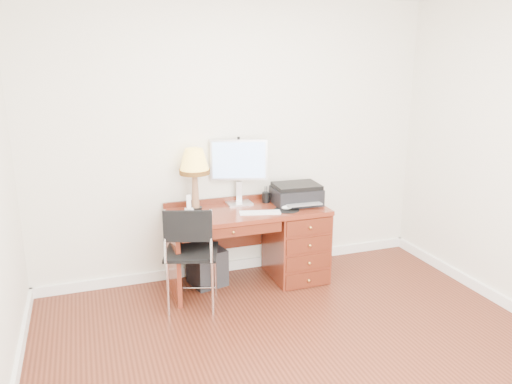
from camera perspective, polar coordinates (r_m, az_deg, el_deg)
name	(u,v)px	position (r m, az deg, el deg)	size (l,w,h in m)	color
ground	(308,361)	(3.86, 6.02, -18.66)	(4.00, 4.00, 0.00)	#3E190E
room_shell	(277,314)	(4.33, 2.38, -13.78)	(4.00, 4.00, 4.00)	silver
desk	(279,239)	(4.94, 2.60, -5.37)	(1.50, 0.67, 0.75)	maroon
monitor	(238,164)	(4.83, -2.08, 3.26)	(0.54, 0.25, 0.63)	silver
keyboard	(260,213)	(4.61, 0.46, -2.36)	(0.38, 0.11, 0.01)	white
mouse_pad	(287,209)	(4.71, 3.55, -1.90)	(0.24, 0.24, 0.05)	black
printer	(296,194)	(4.90, 4.64, -0.22)	(0.47, 0.37, 0.20)	black
leg_lamp	(194,165)	(4.65, -7.06, 3.05)	(0.28, 0.28, 0.58)	black
phone	(189,207)	(4.66, -7.66, -1.76)	(0.09, 0.09, 0.17)	white
pen_cup	(266,197)	(4.94, 1.15, -0.61)	(0.08, 0.08, 0.10)	black
chair	(193,247)	(4.32, -7.20, -6.28)	(0.56, 0.57, 0.95)	black
equipment_box	(207,267)	(4.91, -5.60, -8.47)	(0.31, 0.31, 0.36)	black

